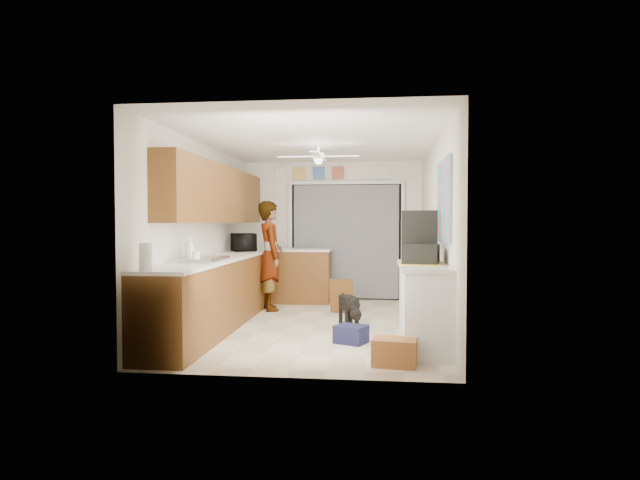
{
  "coord_description": "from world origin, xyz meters",
  "views": [
    {
      "loc": [
        0.84,
        -7.23,
        1.42
      ],
      "look_at": [
        0.0,
        0.4,
        1.15
      ],
      "focal_mm": 30.0,
      "sensor_mm": 36.0,
      "label": 1
    }
  ],
  "objects": [
    {
      "name": "header_frame_2",
      "position": [
        0.1,
        2.47,
        2.3
      ],
      "size": [
        0.22,
        0.02,
        0.22
      ],
      "primitive_type": "cube",
      "color": "#B85F45",
      "rests_on": "wall_back"
    },
    {
      "name": "back_opening_recess",
      "position": [
        0.25,
        2.47,
        1.05
      ],
      "size": [
        2.0,
        0.06,
        2.1
      ],
      "primitive_type": "cube",
      "color": "black",
      "rests_on": "wall_back"
    },
    {
      "name": "peninsula_base",
      "position": [
        -0.5,
        2.0,
        0.45
      ],
      "size": [
        1.0,
        0.6,
        0.9
      ],
      "primitive_type": "cube",
      "color": "brown",
      "rests_on": "floor"
    },
    {
      "name": "left_countertop",
      "position": [
        -1.29,
        0.0,
        0.92
      ],
      "size": [
        0.62,
        4.8,
        0.04
      ],
      "primitive_type": "cube",
      "color": "white",
      "rests_on": "left_base_cabinets"
    },
    {
      "name": "floor",
      "position": [
        0.0,
        0.0,
        0.0
      ],
      "size": [
        5.0,
        5.0,
        0.0
      ],
      "primitive_type": "plane",
      "color": "beige",
      "rests_on": "ground"
    },
    {
      "name": "suitcase_lid",
      "position": [
        1.32,
        -0.82,
        1.3
      ],
      "size": [
        0.42,
        0.1,
        0.5
      ],
      "primitive_type": "cube",
      "rotation": [
        0.0,
        0.0,
        -0.18
      ],
      "color": "black",
      "rests_on": "suitcase"
    },
    {
      "name": "paper_towel_roll",
      "position": [
        -1.42,
        -2.25,
        1.07
      ],
      "size": [
        0.14,
        0.14,
        0.27
      ],
      "primitive_type": "cylinder",
      "rotation": [
        0.0,
        0.0,
        -0.14
      ],
      "color": "white",
      "rests_on": "left_countertop"
    },
    {
      "name": "header_frame_0",
      "position": [
        -0.6,
        2.47,
        2.3
      ],
      "size": [
        0.22,
        0.02,
        0.22
      ],
      "primitive_type": "cube",
      "color": "gold",
      "rests_on": "wall_back"
    },
    {
      "name": "door_trim_right",
      "position": [
        1.27,
        2.44,
        1.05
      ],
      "size": [
        0.06,
        0.04,
        2.1
      ],
      "primitive_type": "cube",
      "color": "white",
      "rests_on": "wall_back"
    },
    {
      "name": "wall_back",
      "position": [
        0.0,
        2.5,
        1.25
      ],
      "size": [
        3.2,
        0.0,
        3.2
      ],
      "primitive_type": "plane",
      "rotation": [
        1.57,
        0.0,
        0.0
      ],
      "color": "white",
      "rests_on": "ground"
    },
    {
      "name": "header_frame_1",
      "position": [
        -0.25,
        2.47,
        2.3
      ],
      "size": [
        0.22,
        0.02,
        0.22
      ],
      "primitive_type": "cube",
      "color": "#4974C3",
      "rests_on": "wall_back"
    },
    {
      "name": "sink_basin",
      "position": [
        -1.29,
        -1.0,
        0.95
      ],
      "size": [
        0.5,
        0.76,
        0.06
      ],
      "primitive_type": "cube",
      "color": "silver",
      "rests_on": "left_countertop"
    },
    {
      "name": "dog",
      "position": [
        0.44,
        -0.0,
        0.22
      ],
      "size": [
        0.43,
        0.62,
        0.45
      ],
      "primitive_type": "cube",
      "rotation": [
        0.0,
        0.0,
        0.36
      ],
      "color": "black",
      "rests_on": "floor"
    },
    {
      "name": "ceiling_fan",
      "position": [
        0.0,
        0.2,
        2.32
      ],
      "size": [
        1.14,
        1.14,
        0.24
      ],
      "primitive_type": "cube",
      "color": "white",
      "rests_on": "ceiling"
    },
    {
      "name": "peninsula_top",
      "position": [
        -0.5,
        2.0,
        0.92
      ],
      "size": [
        1.04,
        0.64,
        0.04
      ],
      "primitive_type": "cube",
      "color": "white",
      "rests_on": "peninsula_base"
    },
    {
      "name": "jar_b",
      "position": [
        -1.24,
        -1.32,
        1.01
      ],
      "size": [
        0.1,
        0.1,
        0.14
      ],
      "primitive_type": "cylinder",
      "rotation": [
        0.0,
        0.0,
        0.12
      ],
      "color": "silver",
      "rests_on": "left_countertop"
    },
    {
      "name": "wall_front",
      "position": [
        0.0,
        -2.5,
        1.25
      ],
      "size": [
        3.2,
        0.0,
        3.2
      ],
      "primitive_type": "plane",
      "rotation": [
        -1.57,
        0.0,
        0.0
      ],
      "color": "white",
      "rests_on": "ground"
    },
    {
      "name": "door_trim_head",
      "position": [
        0.25,
        2.44,
        2.12
      ],
      "size": [
        2.1,
        0.04,
        0.06
      ],
      "primitive_type": "cube",
      "color": "white",
      "rests_on": "wall_back"
    },
    {
      "name": "suitcase",
      "position": [
        1.32,
        -1.11,
        1.05
      ],
      "size": [
        0.46,
        0.57,
        0.22
      ],
      "primitive_type": "cube",
      "rotation": [
        0.0,
        0.0,
        -0.18
      ],
      "color": "black",
      "rests_on": "right_counter_top"
    },
    {
      "name": "right_counter_top",
      "position": [
        1.34,
        -1.2,
        0.92
      ],
      "size": [
        0.54,
        1.44,
        0.04
      ],
      "primitive_type": "cube",
      "color": "white",
      "rests_on": "right_counter_base"
    },
    {
      "name": "cardboard_box",
      "position": [
        1.0,
        -1.98,
        0.13
      ],
      "size": [
        0.46,
        0.37,
        0.27
      ],
      "primitive_type": "cube",
      "rotation": [
        0.0,
        0.0,
        -0.13
      ],
      "color": "#A15932",
      "rests_on": "floor"
    },
    {
      "name": "cabinet_door_panel",
      "position": [
        0.28,
        0.91,
        0.27
      ],
      "size": [
        0.38,
        0.18,
        0.53
      ],
      "primitive_type": "cube",
      "rotation": [
        0.21,
        0.0,
        -0.13
      ],
      "color": "brown",
      "rests_on": "floor"
    },
    {
      "name": "suitcase_rim",
      "position": [
        1.32,
        -1.11,
        0.94
      ],
      "size": [
        0.53,
        0.65,
        0.02
      ],
      "primitive_type": "cube",
      "rotation": [
        0.0,
        0.0,
        -0.18
      ],
      "color": "yellow",
      "rests_on": "suitcase"
    },
    {
      "name": "right_counter_base",
      "position": [
        1.35,
        -1.2,
        0.45
      ],
      "size": [
        0.5,
        1.4,
        0.9
      ],
      "primitive_type": "cube",
      "color": "white",
      "rests_on": "floor"
    },
    {
      "name": "ceiling",
      "position": [
        0.0,
        0.0,
        2.5
      ],
      "size": [
        5.0,
        5.0,
        0.0
      ],
      "primitive_type": "plane",
      "rotation": [
        3.14,
        0.0,
        0.0
      ],
      "color": "white",
      "rests_on": "ground"
    },
    {
      "name": "soap_bottle",
      "position": [
        -1.41,
        -1.05,
        1.09
      ],
      "size": [
        0.13,
        0.13,
        0.31
      ],
      "primitive_type": "imported",
      "rotation": [
        0.0,
        0.0,
        -0.08
      ],
      "color": "silver",
      "rests_on": "left_countertop"
    },
    {
      "name": "left_base_cabinets",
      "position": [
        -1.3,
        0.0,
        0.45
      ],
      "size": [
        0.6,
        4.8,
        0.9
      ],
      "primitive_type": "cube",
      "color": "brown",
      "rests_on": "floor"
    },
    {
      "name": "wall_left",
      "position": [
        -1.6,
        0.0,
        1.25
      ],
      "size": [
        0.0,
        5.0,
        5.0
      ],
      "primitive_type": "plane",
      "rotation": [
        1.57,
        0.0,
        1.57
      ],
      "color": "white",
      "rests_on": "ground"
    },
    {
      "name": "faucet",
      "position": [
        -1.48,
        -1.0,
        1.05
      ],
      "size": [
        0.03,
        0.03,
        0.22
      ],
      "primitive_type": "cylinder",
      "color": "silver",
      "rests_on": "left_countertop"
    },
    {
      "name": "microwave",
      "position": [
        -1.31,
        1.15,
        1.08
      ],
      "size": [
        0.53,
        0.61,
        0.28
      ],
      "primitive_type": "imported",
      "rotation": [
        0.0,
        0.0,
        2.0
      ],
      "color": "black",
      "rests_on": "left_countertop"
    },
    {
      "name": "wall_right",
      "position": [
        1.6,
        0.0,
        1.25
      ],
      "size": [
        0.0,
        5.0,
        5.0
      ],
      "primitive_type": "plane",
      "rotation": [
        1.57,
        0.0,
        -1.57
      ],
      "color": "white",
      "rests_on": "ground"
    },
    {
      "name": "door_trim_left",
      "position": [
        -0.77,
        2.44,
        1.05
      ],
      "size": [
        0.06,
        0.04,
        2.1
      ],
      "primitive_type": "cube",
      "color": "white",
      "rests_on": "wall_back"
    },
    {
      "name": "man",
      "position": [
        -0.88,
        1.13,
        0.87
      ],
      "size": [
        0.62,
        0.74,
        1.74
      ],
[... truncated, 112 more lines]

